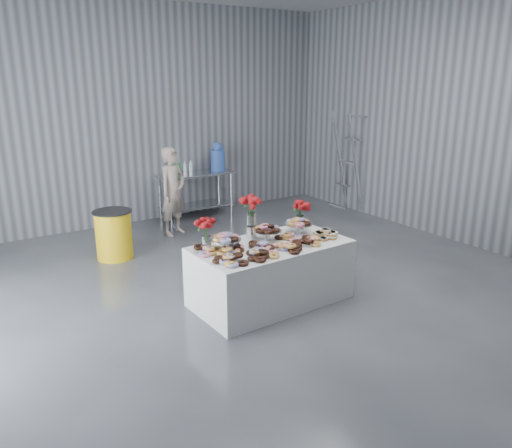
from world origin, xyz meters
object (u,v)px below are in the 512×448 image
(water_jug, at_px, (218,158))
(stepladder, at_px, (347,162))
(prep_table, at_px, (196,187))
(person, at_px, (173,192))
(display_table, at_px, (271,273))
(trash_barrel, at_px, (114,235))

(water_jug, distance_m, stepladder, 2.61)
(prep_table, xyz_separation_m, person, (-0.81, -0.74, 0.15))
(stepladder, bearing_deg, prep_table, 155.79)
(display_table, height_order, water_jug, water_jug)
(prep_table, bearing_deg, trash_barrel, -147.09)
(prep_table, xyz_separation_m, trash_barrel, (-2.08, -1.35, -0.24))
(trash_barrel, bearing_deg, water_jug, 27.55)
(display_table, distance_m, prep_table, 4.04)
(display_table, distance_m, person, 3.21)
(prep_table, bearing_deg, stepladder, -24.21)
(water_jug, height_order, person, person)
(person, bearing_deg, prep_table, 18.18)
(display_table, xyz_separation_m, water_jug, (1.45, 3.92, 0.77))
(water_jug, bearing_deg, display_table, -110.28)
(water_jug, bearing_deg, person, -150.56)
(person, distance_m, trash_barrel, 1.46)
(person, bearing_deg, stepladder, -32.44)
(prep_table, relative_size, stepladder, 0.73)
(display_table, height_order, trash_barrel, trash_barrel)
(display_table, height_order, stepladder, stepladder)
(prep_table, distance_m, trash_barrel, 2.49)
(display_table, relative_size, prep_table, 1.27)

